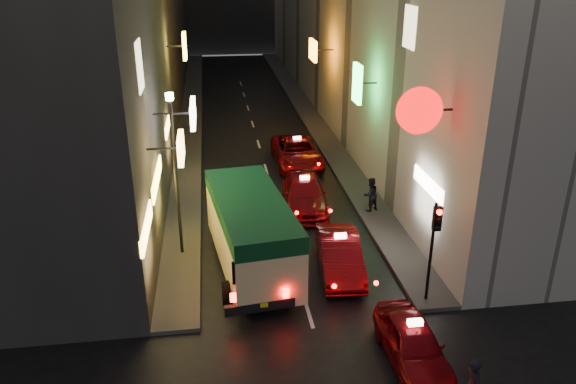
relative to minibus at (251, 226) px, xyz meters
name	(u,v)px	position (x,y,z in m)	size (l,w,h in m)	color
sidewalk_left	(191,114)	(-2.64, 22.44, -1.73)	(1.50, 52.00, 0.15)	#413E3C
sidewalk_right	(306,110)	(5.86, 22.44, -1.73)	(1.50, 52.00, 0.15)	#413E3C
minibus	(251,226)	(0.00, 0.00, 0.00)	(3.14, 6.89, 2.86)	#F6DB99
taxi_near	(413,341)	(4.11, -5.77, -1.07)	(1.93, 4.64, 1.64)	maroon
taxi_second	(340,252)	(3.18, -0.56, -1.01)	(2.50, 5.17, 1.76)	maroon
taxi_third	(305,191)	(2.85, 5.22, -1.00)	(2.47, 5.23, 1.79)	maroon
taxi_far	(297,150)	(3.39, 10.97, -0.96)	(2.28, 5.36, 1.86)	maroon
pedestrian_crossing	(473,383)	(4.91, -7.85, -0.86)	(0.62, 0.40, 1.88)	black
pedestrian_sidewalk	(371,192)	(5.65, 4.17, -0.78)	(0.66, 0.41, 1.75)	black
traffic_light	(435,233)	(5.61, -3.09, 0.88)	(0.26, 0.43, 3.50)	black
lamp_post	(175,165)	(-2.59, 1.44, 1.92)	(0.28, 0.28, 6.22)	black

